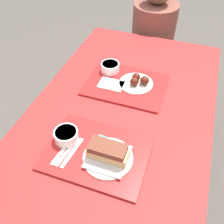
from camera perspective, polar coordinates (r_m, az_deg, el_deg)
ground_plane at (r=1.88m, az=0.72°, el=-17.77°), size 12.00×12.00×0.00m
picnic_table at (r=1.31m, az=0.99°, el=-4.35°), size 0.93×1.76×0.76m
picnic_bench_far at (r=2.32m, az=9.74°, el=10.74°), size 0.88×0.28×0.45m
tray_near at (r=1.12m, az=-3.43°, el=-9.22°), size 0.45×0.34×0.01m
tray_far at (r=1.44m, az=3.16°, el=6.28°), size 0.45×0.34×0.01m
bowl_coleslaw_near at (r=1.15m, az=-10.41°, el=-5.26°), size 0.11×0.11×0.05m
brisket_sandwich_plate at (r=1.06m, az=-0.95°, el=-9.55°), size 0.22×0.22×0.09m
plastic_fork_near at (r=1.12m, az=-10.12°, el=-8.85°), size 0.04×0.17×0.00m
plastic_knife_near at (r=1.12m, az=-9.10°, el=-9.17°), size 0.04×0.17×0.00m
plastic_spoon_near at (r=1.13m, az=-11.12°, el=-8.52°), size 0.04×0.17×0.00m
condiment_packet at (r=1.15m, az=-2.49°, el=-5.95°), size 0.04×0.03×0.01m
bowl_coleslaw_far at (r=1.52m, az=-0.44°, el=10.25°), size 0.11×0.11×0.05m
wings_plate_far at (r=1.43m, az=5.83°, el=6.95°), size 0.19×0.19×0.06m
napkin_far at (r=1.43m, az=-0.19°, el=6.31°), size 0.14×0.10×0.01m
person_seated_across at (r=2.15m, az=9.55°, el=18.66°), size 0.35×0.35×0.67m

